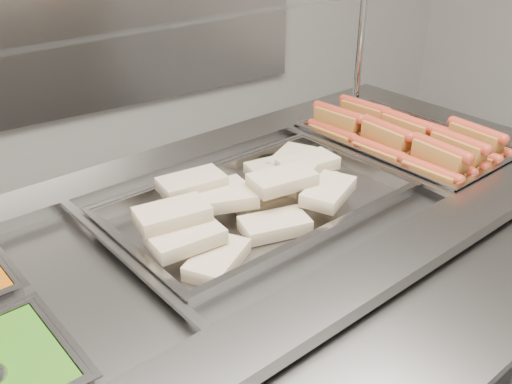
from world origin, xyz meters
TOP-DOWN VIEW (x-y plane):
  - back_panel at (0.00, 2.45)m, footprint 3.00×0.04m
  - steam_counter at (-0.12, 0.48)m, footprint 2.18×1.13m
  - tray_rail at (-0.06, -0.09)m, footprint 2.02×0.61m
  - sneeze_guard at (-0.14, 0.72)m, footprint 1.86×0.51m
  - pan_hotdogs at (0.57, 0.55)m, footprint 0.44×0.65m
  - pan_wraps at (-0.05, 0.49)m, footprint 0.80×0.52m
  - hotdogs_in_buns at (0.57, 0.54)m, footprint 0.39×0.60m
  - tortilla_wraps at (-0.03, 0.49)m, footprint 0.68×0.49m

SIDE VIEW (x-z plane):
  - steam_counter at x=-0.12m, z-range 0.00..1.00m
  - tray_rail at x=-0.06m, z-range 0.92..0.97m
  - pan_hotdogs at x=0.57m, z-range 0.90..1.01m
  - pan_wraps at x=-0.05m, z-range 0.93..1.01m
  - hotdogs_in_buns at x=0.57m, z-range 0.94..1.07m
  - tortilla_wraps at x=-0.03m, z-range 0.96..1.07m
  - back_panel at x=0.00m, z-range 0.60..1.80m
  - sneeze_guard at x=-0.14m, z-range 1.16..1.65m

